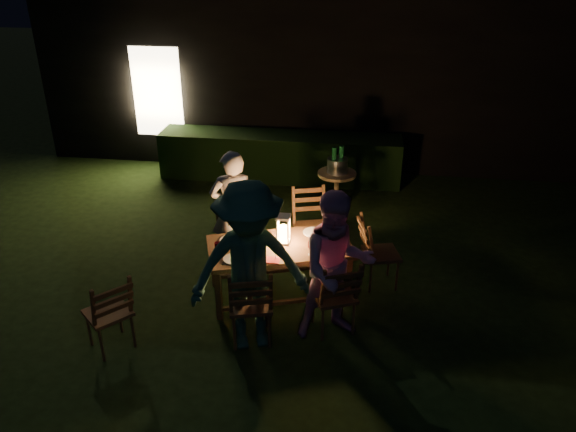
# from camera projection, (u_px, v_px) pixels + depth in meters

# --- Properties ---
(garden_envelope) EXTENTS (40.00, 40.00, 3.20)m
(garden_envelope) POSITION_uv_depth(u_px,v_px,m) (321.00, 62.00, 11.41)
(garden_envelope) COLOR black
(garden_envelope) RESTS_ON ground
(dining_table) EXTENTS (1.82, 1.30, 0.69)m
(dining_table) POSITION_uv_depth(u_px,v_px,m) (280.00, 250.00, 6.51)
(dining_table) COLOR #4F301A
(dining_table) RESTS_ON ground
(chair_near_left) EXTENTS (0.55, 0.57, 0.99)m
(chair_near_left) POSITION_uv_depth(u_px,v_px,m) (251.00, 317.00, 5.90)
(chair_near_left) COLOR #4F301A
(chair_near_left) RESTS_ON ground
(chair_near_right) EXTENTS (0.57, 0.59, 0.96)m
(chair_near_right) POSITION_uv_depth(u_px,v_px,m) (334.00, 308.00, 6.05)
(chair_near_right) COLOR #4F301A
(chair_near_right) RESTS_ON ground
(chair_far_left) EXTENTS (0.55, 0.56, 0.91)m
(chair_far_left) POSITION_uv_depth(u_px,v_px,m) (235.00, 247.00, 7.26)
(chair_far_left) COLOR #4F301A
(chair_far_left) RESTS_ON ground
(chair_far_right) EXTENTS (0.56, 0.59, 1.00)m
(chair_far_right) POSITION_uv_depth(u_px,v_px,m) (311.00, 238.00, 7.42)
(chair_far_right) COLOR #4F301A
(chair_far_right) RESTS_ON ground
(chair_end) EXTENTS (0.55, 0.53, 0.95)m
(chair_end) POSITION_uv_depth(u_px,v_px,m) (379.00, 264.00, 6.86)
(chair_end) COLOR #4F301A
(chair_end) RESTS_ON ground
(chair_spare) EXTENTS (0.61, 0.61, 0.94)m
(chair_spare) POSITION_uv_depth(u_px,v_px,m) (111.00, 325.00, 5.80)
(chair_spare) COLOR #4F301A
(chair_spare) RESTS_ON ground
(person_house_side) EXTENTS (0.66, 0.54, 1.57)m
(person_house_side) POSITION_uv_depth(u_px,v_px,m) (233.00, 210.00, 7.07)
(person_house_side) COLOR beige
(person_house_side) RESTS_ON ground
(person_opp_right) EXTENTS (0.97, 0.86, 1.67)m
(person_opp_right) POSITION_uv_depth(u_px,v_px,m) (337.00, 267.00, 5.77)
(person_opp_right) COLOR #C185B1
(person_opp_right) RESTS_ON ground
(person_opp_left) EXTENTS (1.36, 1.04, 1.86)m
(person_opp_left) POSITION_uv_depth(u_px,v_px,m) (250.00, 268.00, 5.57)
(person_opp_left) COLOR #2D5A47
(person_opp_left) RESTS_ON ground
(lantern) EXTENTS (0.16, 0.16, 0.35)m
(lantern) POSITION_uv_depth(u_px,v_px,m) (283.00, 231.00, 6.46)
(lantern) COLOR white
(lantern) RESTS_ON dining_table
(plate_far_left) EXTENTS (0.25, 0.25, 0.01)m
(plate_far_left) POSITION_uv_depth(u_px,v_px,m) (230.00, 240.00, 6.57)
(plate_far_left) COLOR white
(plate_far_left) RESTS_ON dining_table
(plate_near_left) EXTENTS (0.25, 0.25, 0.01)m
(plate_near_left) POSITION_uv_depth(u_px,v_px,m) (234.00, 259.00, 6.19)
(plate_near_left) COLOR white
(plate_near_left) RESTS_ON dining_table
(plate_far_right) EXTENTS (0.25, 0.25, 0.01)m
(plate_far_right) POSITION_uv_depth(u_px,v_px,m) (313.00, 232.00, 6.74)
(plate_far_right) COLOR white
(plate_far_right) RESTS_ON dining_table
(plate_near_right) EXTENTS (0.25, 0.25, 0.01)m
(plate_near_right) POSITION_uv_depth(u_px,v_px,m) (322.00, 250.00, 6.36)
(plate_near_right) COLOR white
(plate_near_right) RESTS_ON dining_table
(wineglass_a) EXTENTS (0.06, 0.06, 0.18)m
(wineglass_a) POSITION_uv_depth(u_px,v_px,m) (251.00, 230.00, 6.63)
(wineglass_a) COLOR #59070F
(wineglass_a) RESTS_ON dining_table
(wineglass_b) EXTENTS (0.06, 0.06, 0.18)m
(wineglass_b) POSITION_uv_depth(u_px,v_px,m) (218.00, 250.00, 6.21)
(wineglass_b) COLOR #59070F
(wineglass_b) RESTS_ON dining_table
(wineglass_c) EXTENTS (0.06, 0.06, 0.18)m
(wineglass_c) POSITION_uv_depth(u_px,v_px,m) (311.00, 248.00, 6.24)
(wineglass_c) COLOR #59070F
(wineglass_c) RESTS_ON dining_table
(wineglass_d) EXTENTS (0.06, 0.06, 0.18)m
(wineglass_d) POSITION_uv_depth(u_px,v_px,m) (328.00, 227.00, 6.70)
(wineglass_d) COLOR #59070F
(wineglass_d) RESTS_ON dining_table
(wineglass_e) EXTENTS (0.06, 0.06, 0.18)m
(wineglass_e) POSITION_uv_depth(u_px,v_px,m) (276.00, 252.00, 6.16)
(wineglass_e) COLOR silver
(wineglass_e) RESTS_ON dining_table
(bottle_table) EXTENTS (0.07, 0.07, 0.28)m
(bottle_table) POSITION_uv_depth(u_px,v_px,m) (258.00, 236.00, 6.37)
(bottle_table) COLOR #0F471E
(bottle_table) RESTS_ON dining_table
(napkin_left) EXTENTS (0.18, 0.14, 0.01)m
(napkin_left) POSITION_uv_depth(u_px,v_px,m) (272.00, 260.00, 6.17)
(napkin_left) COLOR red
(napkin_left) RESTS_ON dining_table
(napkin_right) EXTENTS (0.18, 0.14, 0.01)m
(napkin_right) POSITION_uv_depth(u_px,v_px,m) (333.00, 253.00, 6.30)
(napkin_right) COLOR red
(napkin_right) RESTS_ON dining_table
(phone) EXTENTS (0.14, 0.07, 0.01)m
(phone) POSITION_uv_depth(u_px,v_px,m) (229.00, 264.00, 6.11)
(phone) COLOR black
(phone) RESTS_ON dining_table
(side_table) EXTENTS (0.57, 0.57, 0.77)m
(side_table) POSITION_uv_depth(u_px,v_px,m) (337.00, 178.00, 8.28)
(side_table) COLOR #94754A
(side_table) RESTS_ON ground
(ice_bucket) EXTENTS (0.30, 0.30, 0.22)m
(ice_bucket) POSITION_uv_depth(u_px,v_px,m) (337.00, 165.00, 8.19)
(ice_bucket) COLOR #A5A8AD
(ice_bucket) RESTS_ON side_table
(bottle_bucket_a) EXTENTS (0.07, 0.07, 0.32)m
(bottle_bucket_a) POSITION_uv_depth(u_px,v_px,m) (334.00, 163.00, 8.14)
(bottle_bucket_a) COLOR #0F471E
(bottle_bucket_a) RESTS_ON side_table
(bottle_bucket_b) EXTENTS (0.07, 0.07, 0.32)m
(bottle_bucket_b) POSITION_uv_depth(u_px,v_px,m) (341.00, 161.00, 8.19)
(bottle_bucket_b) COLOR #0F471E
(bottle_bucket_b) RESTS_ON side_table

